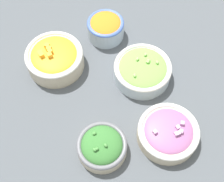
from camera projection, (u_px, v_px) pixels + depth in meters
The scene contains 6 objects.
ground_plane at pixel (112, 96), 0.88m from camera, with size 3.00×3.00×0.00m, color #4C5156.
bowl_lettuce at pixel (142, 70), 0.89m from camera, with size 0.16×0.16×0.07m.
bowl_broccoli at pixel (102, 146), 0.78m from camera, with size 0.13×0.13×0.07m.
bowl_squash at pixel (55, 58), 0.90m from camera, with size 0.17×0.17×0.08m.
bowl_red_onion at pixel (168, 132), 0.80m from camera, with size 0.16×0.16×0.06m.
bowl_carrots at pixel (106, 27), 0.96m from camera, with size 0.11×0.11×0.07m.
Camera 1 is at (-0.39, 0.14, 0.77)m, focal length 50.00 mm.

